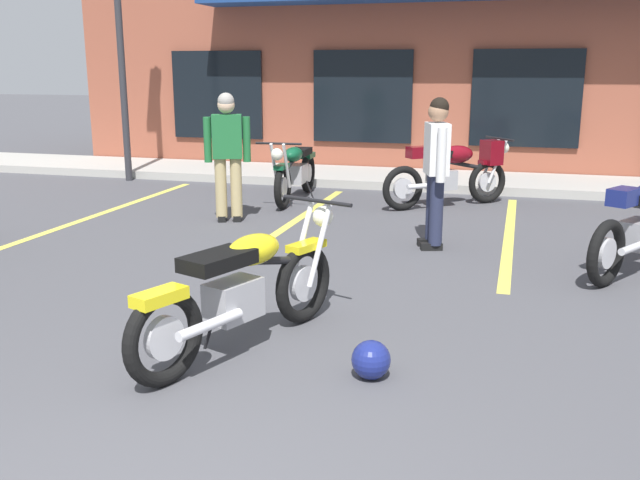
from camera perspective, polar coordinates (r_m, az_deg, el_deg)
name	(u,v)px	position (r m, az deg, el deg)	size (l,w,h in m)	color
ground_plane	(330,312)	(5.90, 0.80, -5.89)	(80.00, 80.00, 0.00)	#47474C
sidewalk_kerb	(433,180)	(12.50, 9.11, 4.82)	(22.00, 1.80, 0.14)	#A8A59E
brick_storefront_building	(458,67)	(16.24, 11.12, 13.58)	(14.74, 6.93, 3.97)	brown
painted_stall_lines	(397,228)	(9.00, 6.28, 1.00)	(8.38, 4.80, 0.01)	#DBCC4C
motorcycle_foreground_classic	(244,288)	(5.05, -6.21, -3.87)	(1.05, 2.02, 0.98)	black
motorcycle_black_cruiser	(453,170)	(10.46, 10.76, 5.56)	(1.76, 1.52, 0.98)	black
motorcycle_orange_scrambler	(295,170)	(10.74, -2.00, 5.65)	(0.66, 2.11, 0.98)	black
person_in_shorts_foreground	(227,150)	(9.26, -7.50, 7.27)	(0.59, 0.38, 1.68)	black
person_by_back_row	(436,164)	(7.89, 9.39, 6.08)	(0.36, 0.60, 1.68)	black
helmet_on_pavement	(371,360)	(4.68, 4.16, -9.64)	(0.26, 0.26, 0.26)	navy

